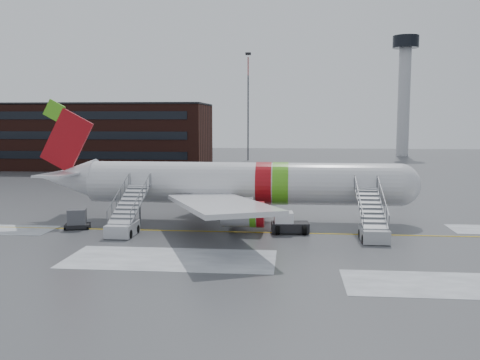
# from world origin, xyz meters

# --- Properties ---
(ground) EXTENTS (260.00, 260.00, 0.00)m
(ground) POSITION_xyz_m (0.00, 0.00, 0.00)
(ground) COLOR #494C4F
(ground) RESTS_ON ground
(airliner) EXTENTS (35.03, 32.97, 11.18)m
(airliner) POSITION_xyz_m (-3.44, 4.02, 3.42)
(airliner) COLOR silver
(airliner) RESTS_ON ground
(airstair_fwd) EXTENTS (2.05, 7.70, 3.48)m
(airstair_fwd) POSITION_xyz_m (8.34, -2.52, 1.06)
(airstair_fwd) COLOR #A0A3A7
(airstair_fwd) RESTS_ON ground
(airstair_aft) EXTENTS (2.05, 7.70, 3.48)m
(airstair_aft) POSITION_xyz_m (-11.45, -2.52, 1.06)
(airstair_aft) COLOR #B2B3B9
(airstair_aft) RESTS_ON ground
(pushback_tug) EXTENTS (3.17, 2.49, 1.74)m
(pushback_tug) POSITION_xyz_m (1.73, -0.90, 0.77)
(pushback_tug) COLOR black
(pushback_tug) RESTS_ON ground
(uld_container) EXTENTS (2.36, 1.97, 1.68)m
(uld_container) POSITION_xyz_m (-16.18, -0.88, 0.78)
(uld_container) COLOR black
(uld_container) RESTS_ON ground
(terminal_building) EXTENTS (62.00, 16.11, 12.30)m
(terminal_building) POSITION_xyz_m (-45.00, 54.98, 6.20)
(terminal_building) COLOR #3F1E16
(terminal_building) RESTS_ON ground
(control_tower) EXTENTS (6.40, 6.40, 30.00)m
(control_tower) POSITION_xyz_m (30.00, 95.00, 18.75)
(control_tower) COLOR #B2B5BA
(control_tower) RESTS_ON ground
(light_mast_far_n) EXTENTS (1.20, 1.20, 24.25)m
(light_mast_far_n) POSITION_xyz_m (-8.00, 78.00, 13.84)
(light_mast_far_n) COLOR #595B60
(light_mast_far_n) RESTS_ON ground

